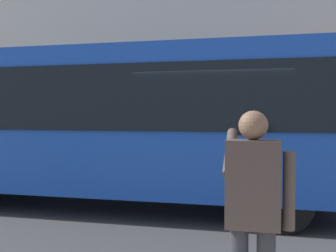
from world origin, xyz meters
TOP-DOWN VIEW (x-y plane):
  - ground_plane at (0.00, 0.00)m, footprint 60.00×60.00m
  - red_bus at (1.93, -0.07)m, footprint 9.05×2.54m
  - pedestrian_photographer at (-0.75, 4.30)m, footprint 0.53×0.52m

SIDE VIEW (x-z plane):
  - ground_plane at x=0.00m, z-range 0.00..0.00m
  - pedestrian_photographer at x=-0.75m, z-range 0.29..1.99m
  - red_bus at x=1.93m, z-range 0.14..3.22m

